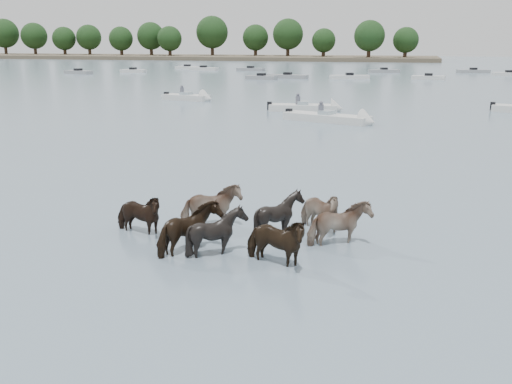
# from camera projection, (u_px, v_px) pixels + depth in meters

# --- Properties ---
(ground) EXTENTS (400.00, 400.00, 0.00)m
(ground) POSITION_uv_depth(u_px,v_px,m) (290.00, 235.00, 15.55)
(ground) COLOR slate
(ground) RESTS_ON ground
(shoreline) EXTENTS (160.00, 30.00, 1.00)m
(shoreline) POSITION_uv_depth(u_px,v_px,m) (163.00, 57.00, 172.98)
(shoreline) COLOR #4C4233
(shoreline) RESTS_ON ground
(pony_herd) EXTENTS (7.15, 4.15, 1.45)m
(pony_herd) POSITION_uv_depth(u_px,v_px,m) (245.00, 224.00, 14.89)
(pony_herd) COLOR black
(pony_herd) RESTS_ON ground
(motorboat_a) EXTENTS (5.79, 2.35, 1.92)m
(motorboat_a) POSITION_uv_depth(u_px,v_px,m) (313.00, 108.00, 43.22)
(motorboat_a) COLOR silver
(motorboat_a) RESTS_ON ground
(motorboat_b) EXTENTS (6.46, 3.68, 1.92)m
(motorboat_b) POSITION_uv_depth(u_px,v_px,m) (338.00, 119.00, 37.08)
(motorboat_b) COLOR silver
(motorboat_b) RESTS_ON ground
(motorboat_f) EXTENTS (4.94, 2.36, 1.92)m
(motorboat_f) POSITION_uv_depth(u_px,v_px,m) (193.00, 98.00, 50.96)
(motorboat_f) COLOR silver
(motorboat_f) RESTS_ON ground
(distant_flotilla) EXTENTS (105.01, 28.30, 0.93)m
(distant_flotilla) POSITION_uv_depth(u_px,v_px,m) (395.00, 74.00, 86.95)
(distant_flotilla) COLOR gray
(distant_flotilla) RESTS_ON ground
(treeline) EXTENTS (150.73, 20.51, 12.49)m
(treeline) POSITION_uv_depth(u_px,v_px,m) (148.00, 36.00, 174.59)
(treeline) COLOR #382619
(treeline) RESTS_ON ground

